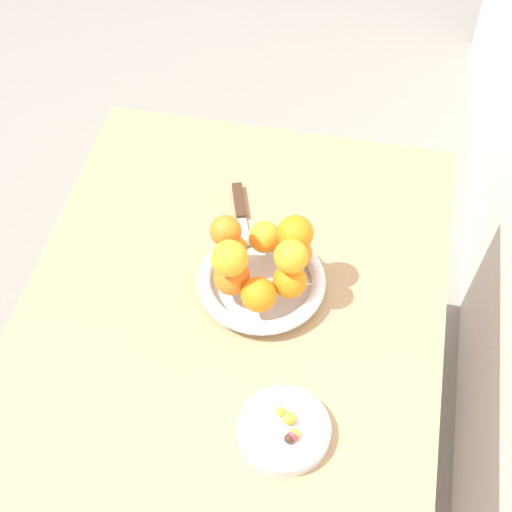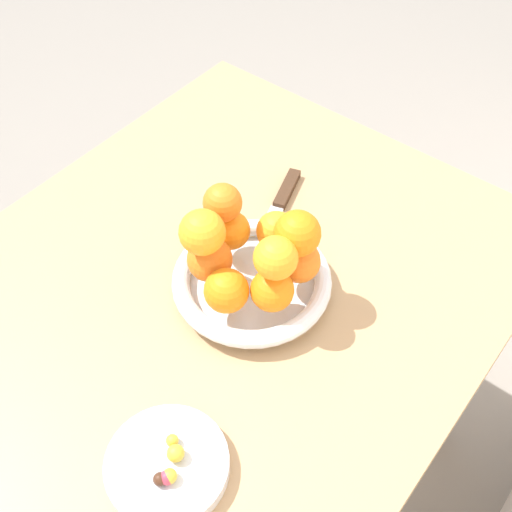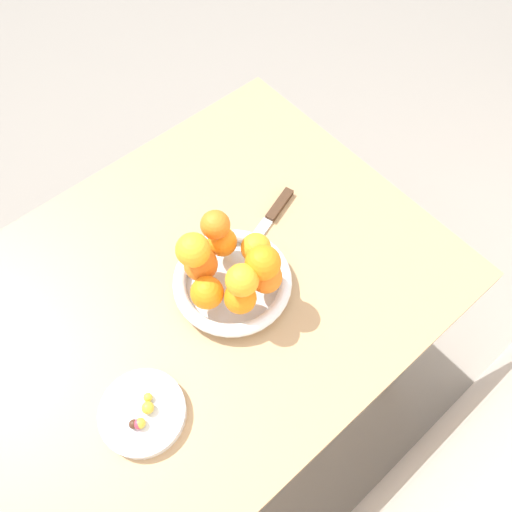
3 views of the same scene
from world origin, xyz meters
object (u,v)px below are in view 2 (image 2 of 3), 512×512
Objects in this scene: candy_ball_0 at (169,476)px; candy_ball_1 at (176,453)px; dining_table at (181,358)px; orange_4 at (226,291)px; fruit_bowl at (252,282)px; knife at (275,214)px; candy_ball_3 at (172,440)px; orange_5 at (272,290)px; orange_1 at (276,231)px; candy_ball_4 at (167,477)px; candy_dish at (167,465)px; orange_8 at (222,203)px; orange_0 at (299,261)px; orange_6 at (276,258)px; orange_7 at (200,231)px; orange_3 at (208,258)px; orange_9 at (297,234)px; candy_ball_2 at (160,479)px.

candy_ball_0 is 0.03m from candy_ball_1.
dining_table is 0.18m from orange_4.
fruit_bowl is at bearing -160.11° from candy_ball_1.
candy_ball_3 is at bearing 20.22° from knife.
candy_ball_3 is (0.23, 0.03, -0.04)m from orange_5.
orange_1 reaches higher than candy_ball_4.
candy_dish is at bearing 15.90° from orange_1.
candy_ball_0 is at bearing 18.03° from orange_1.
orange_0 is at bearing 98.81° from orange_8.
candy_ball_3 is (0.24, 0.03, -0.10)m from orange_6.
orange_7 is 0.31m from candy_ball_0.
orange_3 is at bearing 172.25° from orange_7.
dining_table is at bearing -12.06° from orange_1.
fruit_bowl is 3.85× the size of orange_5.
knife reaches higher than dining_table.
orange_6 is 3.31× the size of candy_ball_4.
orange_9 is 4.09× the size of candy_ball_3.
orange_8 is at bearing -151.87° from candy_ball_2.
orange_4 is at bearing -156.25° from candy_ball_4.
orange_6 is at bearing 105.66° from orange_7.
orange_3 reaches higher than candy_ball_3.
orange_0 is at bearing -172.06° from candy_ball_1.
orange_9 is (-0.08, 0.10, -0.00)m from orange_7.
orange_4 is 3.49× the size of candy_ball_4.
orange_5 is 0.13m from orange_7.
dining_table is 0.22m from candy_ball_3.
orange_8 is (-0.14, -0.02, 0.21)m from dining_table.
orange_4 is at bearing -155.79° from candy_ball_0.
candy_ball_4 is at bearing 23.21° from candy_ball_1.
orange_3 is 0.06m from orange_7.
orange_1 is 0.38m from candy_ball_4.
candy_ball_2 is 0.06× the size of knife.
orange_8 reaches higher than candy_ball_2.
fruit_bowl is 0.12m from orange_6.
orange_4 is 0.06m from orange_5.
orange_3 is 3.63× the size of candy_ball_4.
candy_ball_4 is at bearing 11.15° from orange_5.
orange_8 is 0.37m from candy_ball_2.
candy_ball_0 is at bearing 29.75° from orange_8.
candy_dish is 0.26m from orange_5.
orange_4 reaches higher than candy_ball_1.
orange_5 is 2.81× the size of candy_ball_1.
candy_ball_0 is (0.29, 0.11, 0.01)m from fruit_bowl.
orange_7 is (-0.23, -0.14, 0.13)m from candy_dish.
orange_1 reaches higher than candy_dish.
candy_ball_1 is 1.21× the size of candy_ball_4.
knife is (-0.17, -0.12, -0.07)m from orange_5.
dining_table is at bearing -139.41° from candy_dish.
orange_6 is (-0.02, 0.10, 0.06)m from orange_3.
knife is (-0.12, 0.00, -0.12)m from orange_8.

